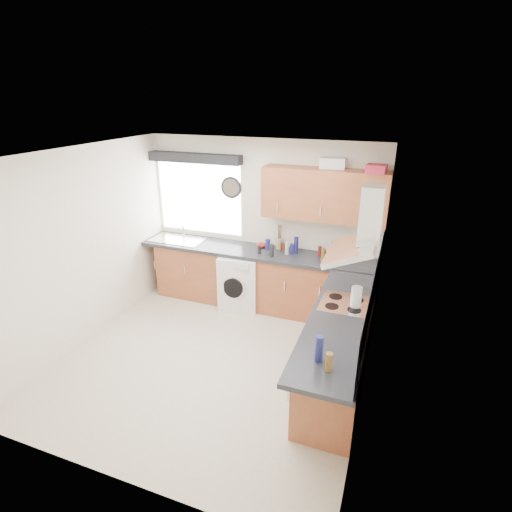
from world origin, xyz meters
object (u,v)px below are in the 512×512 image
at_px(oven, 341,341).
at_px(washing_machine, 240,280).
at_px(extractor_hood, 361,232).
at_px(upper_cabinets, 324,195).

distance_m(oven, washing_machine, 2.03).
bearing_deg(washing_machine, extractor_hood, -40.05).
distance_m(oven, upper_cabinets, 1.99).
height_order(extractor_hood, washing_machine, extractor_hood).
relative_size(oven, washing_machine, 1.00).
bearing_deg(upper_cabinets, extractor_hood, -63.87).
xyz_separation_m(extractor_hood, washing_machine, (-1.81, 1.10, -1.34)).
xyz_separation_m(extractor_hood, upper_cabinets, (-0.65, 1.33, 0.03)).
distance_m(upper_cabinets, washing_machine, 1.81).
bearing_deg(upper_cabinets, washing_machine, -169.01).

